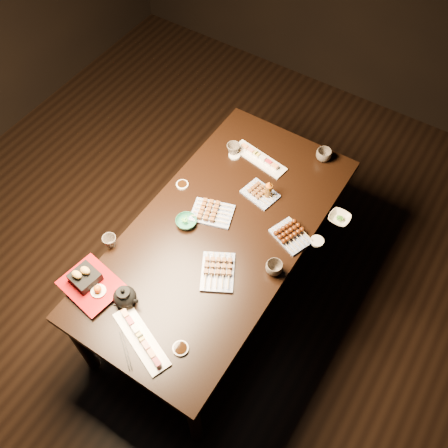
{
  "coord_description": "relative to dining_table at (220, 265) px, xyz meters",
  "views": [
    {
      "loc": [
        1.22,
        -1.1,
        3.07
      ],
      "look_at": [
        0.37,
        0.22,
        0.77
      ],
      "focal_mm": 40.0,
      "sensor_mm": 36.0,
      "label": 1
    }
  ],
  "objects": [
    {
      "name": "sauce_dish_west",
      "position": [
        -0.37,
        0.16,
        0.38
      ],
      "size": [
        0.08,
        0.08,
        0.01
      ],
      "primitive_type": "cylinder",
      "rotation": [
        0.0,
        0.0,
        0.04
      ],
      "color": "white",
      "rests_on": "dining_table"
    },
    {
      "name": "condiment_bottle",
      "position": [
        0.1,
        0.37,
        0.44
      ],
      "size": [
        0.06,
        0.06,
        0.13
      ],
      "primitive_type": "cylinder",
      "rotation": [
        0.0,
        0.0,
        -0.36
      ],
      "color": "#663A0D",
      "rests_on": "dining_table"
    },
    {
      "name": "dining_table",
      "position": [
        0.0,
        0.0,
        0.0
      ],
      "size": [
        1.38,
        1.98,
        0.75
      ],
      "primitive_type": "cube",
      "rotation": [
        0.0,
        0.0,
        -0.29
      ],
      "color": "black",
      "rests_on": "ground"
    },
    {
      "name": "teacup_near_left",
      "position": [
        -0.45,
        -0.39,
        0.41
      ],
      "size": [
        0.08,
        0.08,
        0.07
      ],
      "primitive_type": "imported",
      "rotation": [
        0.0,
        0.0,
        -0.05
      ],
      "color": "brown",
      "rests_on": "dining_table"
    },
    {
      "name": "sauce_dish_se",
      "position": [
        0.21,
        -0.66,
        0.38
      ],
      "size": [
        0.11,
        0.11,
        0.01
      ],
      "primitive_type": "cylinder",
      "rotation": [
        0.0,
        0.0,
        -0.65
      ],
      "color": "white",
      "rests_on": "dining_table"
    },
    {
      "name": "yakitori_plate_left",
      "position": [
        0.06,
        0.35,
        0.4
      ],
      "size": [
        0.22,
        0.18,
        0.05
      ],
      "primitive_type": null,
      "rotation": [
        0.0,
        0.0,
        -0.21
      ],
      "color": "#828EB6",
      "rests_on": "dining_table"
    },
    {
      "name": "yakitori_plate_center",
      "position": [
        -0.1,
        0.08,
        0.4
      ],
      "size": [
        0.27,
        0.23,
        0.06
      ],
      "primitive_type": null,
      "rotation": [
        0.0,
        0.0,
        0.31
      ],
      "color": "#828EB6",
      "rests_on": "dining_table"
    },
    {
      "name": "edamame_bowl_cream",
      "position": [
        0.53,
        0.44,
        0.39
      ],
      "size": [
        0.12,
        0.12,
        0.03
      ],
      "primitive_type": "imported",
      "rotation": [
        0.0,
        0.0,
        -0.03
      ],
      "color": "#FEEED0",
      "rests_on": "dining_table"
    },
    {
      "name": "tempura_tray",
      "position": [
        -0.37,
        -0.64,
        0.43
      ],
      "size": [
        0.34,
        0.29,
        0.11
      ],
      "primitive_type": null,
      "rotation": [
        0.0,
        0.0,
        -0.16
      ],
      "color": "black",
      "rests_on": "dining_table"
    },
    {
      "name": "teacup_far_right",
      "position": [
        0.24,
        0.8,
        0.41
      ],
      "size": [
        0.13,
        0.13,
        0.07
      ],
      "primitive_type": "imported",
      "rotation": [
        0.0,
        0.0,
        -0.56
      ],
      "color": "brown",
      "rests_on": "dining_table"
    },
    {
      "name": "yakitori_plate_right",
      "position": [
        0.13,
        -0.22,
        0.4
      ],
      "size": [
        0.26,
        0.29,
        0.06
      ],
      "primitive_type": null,
      "rotation": [
        0.0,
        0.0,
        -1.07
      ],
      "color": "#828EB6",
      "rests_on": "dining_table"
    },
    {
      "name": "ground",
      "position": [
        -0.37,
        -0.17,
        -0.38
      ],
      "size": [
        5.0,
        5.0,
        0.0
      ],
      "primitive_type": "plane",
      "color": "black",
      "rests_on": "ground"
    },
    {
      "name": "teacup_mid_right",
      "position": [
        0.38,
        -0.05,
        0.41
      ],
      "size": [
        0.13,
        0.13,
        0.07
      ],
      "primitive_type": "imported",
      "rotation": [
        0.0,
        0.0,
        -0.6
      ],
      "color": "brown",
      "rests_on": "dining_table"
    },
    {
      "name": "teapot",
      "position": [
        -0.17,
        -0.61,
        0.43
      ],
      "size": [
        0.16,
        0.16,
        0.12
      ],
      "primitive_type": null,
      "rotation": [
        0.0,
        0.0,
        0.12
      ],
      "color": "black",
      "rests_on": "dining_table"
    },
    {
      "name": "sushi_platter_near",
      "position": [
        0.02,
        -0.73,
        0.4
      ],
      "size": [
        0.4,
        0.24,
        0.05
      ],
      "primitive_type": null,
      "rotation": [
        0.0,
        0.0,
        -0.37
      ],
      "color": "white",
      "rests_on": "dining_table"
    },
    {
      "name": "chopsticks_se",
      "position": [
        -0.01,
        -0.82,
        0.38
      ],
      "size": [
        0.18,
        0.14,
        0.01
      ],
      "primitive_type": null,
      "rotation": [
        0.0,
        0.0,
        -0.64
      ],
      "color": "black",
      "rests_on": "dining_table"
    },
    {
      "name": "sauce_dish_nw",
      "position": [
        -0.23,
        0.53,
        0.38
      ],
      "size": [
        0.1,
        0.1,
        0.01
      ],
      "primitive_type": "cylinder",
      "rotation": [
        0.0,
        0.0,
        -0.56
      ],
      "color": "white",
      "rests_on": "dining_table"
    },
    {
      "name": "chopsticks_near",
      "position": [
        -0.28,
        -0.68,
        0.38
      ],
      "size": [
        0.22,
        0.09,
        0.01
      ],
      "primitive_type": null,
      "rotation": [
        0.0,
        0.0,
        0.34
      ],
      "color": "black",
      "rests_on": "dining_table"
    },
    {
      "name": "tsukune_plate",
      "position": [
        0.35,
        0.19,
        0.4
      ],
      "size": [
        0.25,
        0.22,
        0.05
      ],
      "primitive_type": null,
      "rotation": [
        0.0,
        0.0,
        -0.36
      ],
      "color": "#828EB6",
      "rests_on": "dining_table"
    },
    {
      "name": "teacup_far_left",
      "position": [
        -0.25,
        0.54,
        0.41
      ],
      "size": [
        0.1,
        0.1,
        0.08
      ],
      "primitive_type": "imported",
      "rotation": [
        0.0,
        0.0,
        -0.22
      ],
      "color": "brown",
      "rests_on": "dining_table"
    },
    {
      "name": "sushi_platter_far",
      "position": [
        -0.08,
        0.59,
        0.4
      ],
      "size": [
        0.38,
        0.16,
        0.04
      ],
      "primitive_type": null,
      "rotation": [
        0.0,
        0.0,
        2.98
      ],
      "color": "white",
      "rests_on": "dining_table"
    },
    {
      "name": "sauce_dish_east",
      "position": [
        0.49,
        0.24,
        0.38
      ],
      "size": [
        0.11,
        0.11,
        0.01
      ],
      "primitive_type": "cylinder",
      "rotation": [
        0.0,
        0.0,
        -0.65
      ],
      "color": "white",
      "rests_on": "dining_table"
    },
    {
      "name": "edamame_bowl_green",
      "position": [
        -0.19,
        -0.05,
        0.39
      ],
      "size": [
        0.17,
        0.17,
        0.04
      ],
      "primitive_type": "imported",
      "rotation": [
        0.0,
        0.0,
        -0.57
      ],
      "color": "#277756",
      "rests_on": "dining_table"
    }
  ]
}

